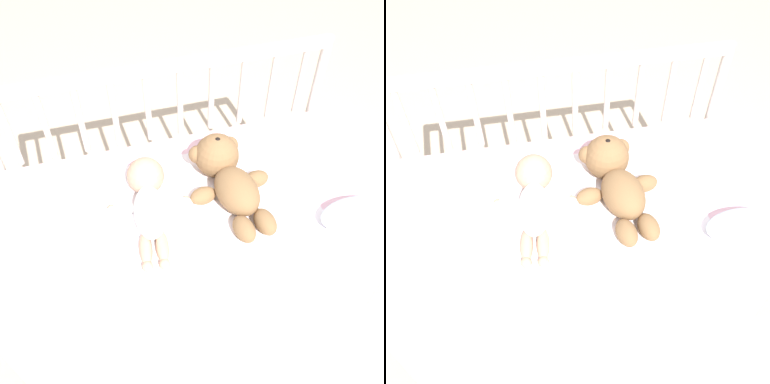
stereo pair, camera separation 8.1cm
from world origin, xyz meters
The scene contains 7 objects.
ground_plane centered at (0.00, 0.00, 0.00)m, with size 12.00×12.00×0.00m, color #C6B293.
crib_mattress centered at (0.00, 0.00, 0.26)m, with size 1.25×0.63×0.51m.
crib_rail centered at (0.00, 0.34, 0.59)m, with size 1.25×0.04×0.83m.
blanket centered at (0.00, -0.04, 0.52)m, with size 0.79×0.51×0.01m.
teddy_bear centered at (0.13, 0.02, 0.58)m, with size 0.29×0.41×0.15m.
baby centered at (-0.14, 0.00, 0.56)m, with size 0.29×0.40×0.12m.
small_pillow centered at (0.48, -0.22, 0.54)m, with size 0.24×0.13×0.06m.
Camera 1 is at (-0.25, -0.87, 1.60)m, focal length 40.00 mm.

